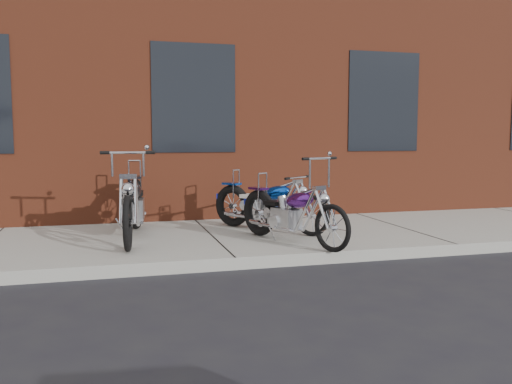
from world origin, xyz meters
name	(u,v)px	position (x,y,z in m)	size (l,w,h in m)	color
ground	(236,270)	(0.00, 0.00, 0.00)	(120.00, 120.00, 0.00)	black
sidewalk	(212,241)	(0.00, 1.50, 0.07)	(22.00, 3.00, 0.15)	#99958F
building_brick	(162,40)	(0.00, 8.00, 4.00)	(22.00, 10.00, 8.00)	maroon
chopper_purple	(290,215)	(0.91, 0.70, 0.52)	(0.89, 1.94, 1.16)	black
chopper_blue	(267,206)	(0.88, 1.68, 0.52)	(1.35, 1.68, 0.90)	black
chopper_third	(132,207)	(-1.10, 1.59, 0.59)	(0.60, 2.42, 1.23)	black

